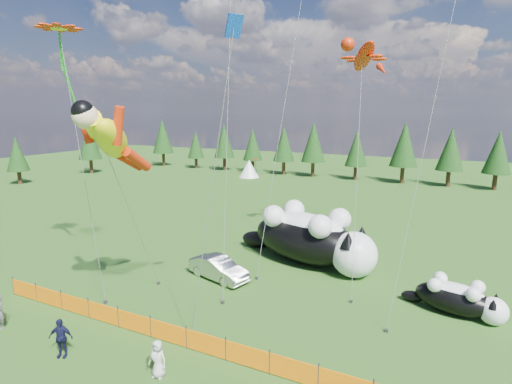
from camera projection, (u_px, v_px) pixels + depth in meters
ground at (205, 313)px, 20.67m from camera, size 160.00×160.00×0.00m
safety_fence at (168, 332)px, 17.93m from camera, size 22.06×0.06×1.10m
tree_line at (372, 154)px, 59.45m from camera, size 90.00×4.00×8.00m
festival_tents at (451, 182)px, 50.81m from camera, size 50.00×3.20×2.80m
cat_large at (310, 237)px, 27.15m from camera, size 10.69×5.91×3.93m
cat_small at (459, 298)px, 20.40m from camera, size 5.08×2.56×1.85m
car at (218, 268)px, 24.80m from camera, size 4.42×2.53×1.38m
spectator_a at (0, 312)px, 19.11m from camera, size 0.68×0.52×1.68m
spectator_c at (61, 338)px, 16.86m from camera, size 1.14×0.90×1.72m
spectator_e at (158, 359)px, 15.58m from camera, size 0.80×0.56×1.55m
superhero_kite at (112, 140)px, 18.76m from camera, size 5.83×6.71×11.30m
gecko_kite at (364, 57)px, 27.58m from camera, size 5.12×12.23×16.49m
flower_kite at (59, 31)px, 22.15m from camera, size 5.46×3.32×15.30m
diamond_kite_c at (232, 38)px, 14.73m from camera, size 2.76×1.12×14.17m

